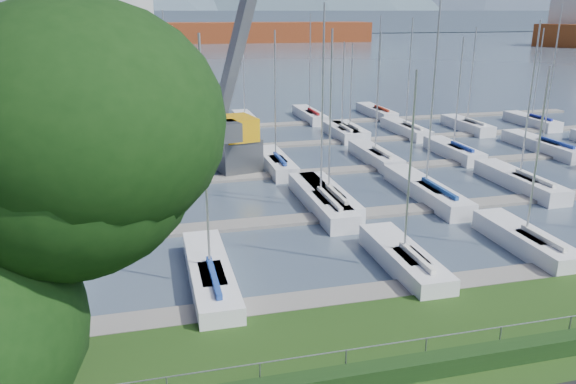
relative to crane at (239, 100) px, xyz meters
name	(u,v)px	position (x,y,z in m)	size (l,w,h in m)	color
water	(157,39)	(-0.31, 230.74, -5.73)	(800.00, 540.00, 0.20)	#455466
hedge	(377,374)	(-0.31, -29.66, -4.98)	(80.00, 0.70, 0.70)	#193413
fence	(374,346)	(-0.31, -29.26, -4.13)	(0.04, 0.04, 80.00)	gray
foothill	(152,21)	(-0.31, 300.74, 0.67)	(900.00, 80.00, 12.00)	#465567
docks	(244,178)	(-0.31, -3.26, -5.55)	(90.00, 41.60, 0.25)	slate
crane	(239,100)	(0.00, 0.00, 0.00)	(6.75, 13.17, 22.35)	#53575B
cargo_ship_mid	(224,33)	(25.38, 189.09, -1.88)	(110.87, 21.52, 21.50)	maroon
sailboat_fleet	(224,100)	(-1.26, -0.37, 0.08)	(74.54, 49.59, 13.49)	silver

